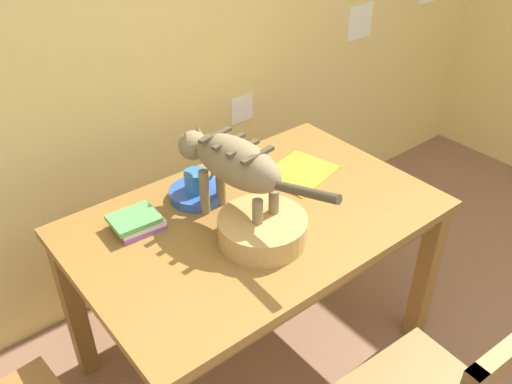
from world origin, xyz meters
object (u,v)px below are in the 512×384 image
Objects in this scene: coffee_mug at (196,180)px; book_stack at (137,222)px; wicker_basket at (262,229)px; dining_table at (256,234)px; magazine at (299,173)px; cat at (233,164)px; saucer_bowl at (197,194)px.

coffee_mug is 0.69× the size of book_stack.
book_stack is 0.44m from wicker_basket.
dining_table is 0.35m from magazine.
coffee_mug is at bearing 89.06° from cat.
book_stack is at bearing 141.42° from cat.
magazine is at bearing 31.23° from wicker_basket.
saucer_bowl is 0.06m from coffee_mug.
magazine is at bearing -7.51° from book_stack.
saucer_bowl is at bearing 95.50° from wicker_basket.
cat reaches higher than saucer_bowl.
dining_table is 1.92× the size of cat.
dining_table is 0.20m from wicker_basket.
cat is (-0.08, 0.03, 0.32)m from dining_table.
wicker_basket is (-0.07, -0.12, 0.14)m from dining_table.
book_stack reaches higher than saucer_bowl.
dining_table is 10.53× the size of coffee_mug.
magazine is (0.32, 0.11, 0.09)m from dining_table.
cat is at bearing 92.36° from wicker_basket.
wicker_basket reaches higher than dining_table.
cat reaches higher than book_stack.
cat is at bearing 161.99° from dining_table.
wicker_basket reaches higher than magazine.
book_stack is (-0.27, -0.03, -0.05)m from coffee_mug.
cat is at bearing -82.20° from saucer_bowl.
coffee_mug is (0.00, 0.00, 0.06)m from saucer_bowl.
cat is 3.78× the size of book_stack.
book_stack is at bearing 151.67° from dining_table.
dining_table is 6.34× the size of saucer_bowl.
cat is 0.26m from coffee_mug.
coffee_mug is at bearing 0.00° from saucer_bowl.
magazine is (0.42, -0.12, -0.07)m from coffee_mug.
coffee_mug is at bearing 5.45° from book_stack.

